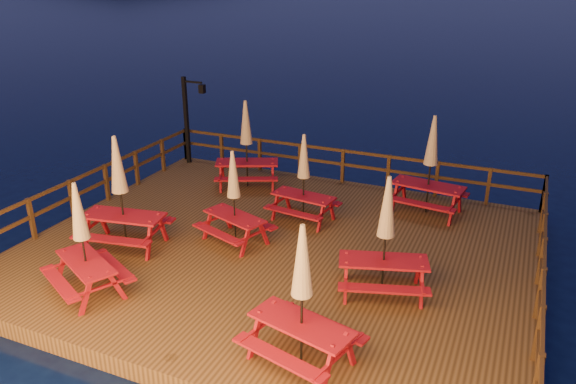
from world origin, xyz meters
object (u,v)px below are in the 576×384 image
(lamp_post, at_px, (190,113))
(picnic_table_0, at_px, (430,164))
(picnic_table_1, at_px, (385,235))
(picnic_table_2, at_px, (120,191))

(lamp_post, distance_m, picnic_table_0, 8.36)
(lamp_post, bearing_deg, picnic_table_1, -34.14)
(picnic_table_2, bearing_deg, lamp_post, 97.86)
(picnic_table_0, xyz_separation_m, picnic_table_1, (-0.05, -4.58, -0.08))
(picnic_table_0, distance_m, picnic_table_2, 8.10)
(lamp_post, xyz_separation_m, picnic_table_2, (1.93, -6.02, -0.33))
(lamp_post, xyz_separation_m, picnic_table_0, (8.29, -1.01, -0.35))
(lamp_post, relative_size, picnic_table_2, 1.07)
(lamp_post, bearing_deg, picnic_table_0, -6.94)
(picnic_table_2, bearing_deg, picnic_table_0, 28.33)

